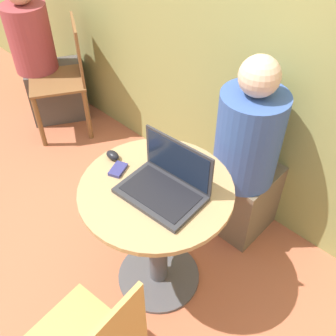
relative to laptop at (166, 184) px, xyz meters
name	(u,v)px	position (x,y,z in m)	size (l,w,h in m)	color
ground_plane	(159,276)	(-0.05, -0.01, -0.77)	(12.00, 12.00, 0.00)	#B26042
back_wall	(284,2)	(-0.05, 0.81, 0.53)	(7.00, 0.05, 2.60)	#939956
round_table	(157,222)	(-0.05, -0.01, -0.29)	(0.69, 0.69, 0.72)	#4C4C51
laptop	(166,184)	(0.00, 0.00, 0.00)	(0.37, 0.27, 0.23)	#2D2D33
cell_phone	(118,169)	(-0.25, -0.06, -0.04)	(0.09, 0.11, 0.02)	navy
computer_mouse	(113,155)	(-0.33, -0.02, -0.03)	(0.07, 0.05, 0.04)	black
person_seated	(249,166)	(0.04, 0.62, -0.28)	(0.34, 0.52, 1.16)	brown
chair_background	(65,78)	(-1.53, 0.50, -0.31)	(0.55, 0.55, 0.87)	brown
person_background	(45,65)	(-1.78, 0.49, -0.30)	(0.49, 0.54, 1.12)	#4C4742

